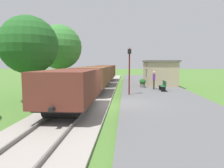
{
  "coord_description": "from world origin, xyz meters",
  "views": [
    {
      "loc": [
        0.5,
        -12.61,
        2.75
      ],
      "look_at": [
        -0.56,
        3.4,
        1.08
      ],
      "focal_mm": 32.58,
      "sensor_mm": 36.0,
      "label": 1
    }
  ],
  "objects_px": {
    "freight_train": "(97,76)",
    "person_waiting": "(154,79)",
    "tree_trackside_mid": "(29,45)",
    "bench_near_hut": "(163,86)",
    "potted_planter": "(143,83)",
    "station_hut": "(159,72)",
    "tree_trackside_far": "(59,47)",
    "lamp_post_near": "(129,62)"
  },
  "relations": [
    {
      "from": "lamp_post_near",
      "to": "tree_trackside_far",
      "type": "distance_m",
      "value": 9.11
    },
    {
      "from": "bench_near_hut",
      "to": "tree_trackside_mid",
      "type": "bearing_deg",
      "value": -155.94
    },
    {
      "from": "freight_train",
      "to": "potted_planter",
      "type": "relative_size",
      "value": 28.38
    },
    {
      "from": "tree_trackside_mid",
      "to": "person_waiting",
      "type": "bearing_deg",
      "value": 30.46
    },
    {
      "from": "freight_train",
      "to": "bench_near_hut",
      "type": "bearing_deg",
      "value": -19.03
    },
    {
      "from": "person_waiting",
      "to": "tree_trackside_far",
      "type": "distance_m",
      "value": 10.34
    },
    {
      "from": "station_hut",
      "to": "potted_planter",
      "type": "height_order",
      "value": "station_hut"
    },
    {
      "from": "freight_train",
      "to": "tree_trackside_far",
      "type": "distance_m",
      "value": 5.09
    },
    {
      "from": "freight_train",
      "to": "bench_near_hut",
      "type": "distance_m",
      "value": 6.67
    },
    {
      "from": "tree_trackside_mid",
      "to": "bench_near_hut",
      "type": "bearing_deg",
      "value": 24.06
    },
    {
      "from": "tree_trackside_mid",
      "to": "tree_trackside_far",
      "type": "distance_m",
      "value": 7.38
    },
    {
      "from": "bench_near_hut",
      "to": "potted_planter",
      "type": "height_order",
      "value": "potted_planter"
    },
    {
      "from": "person_waiting",
      "to": "tree_trackside_mid",
      "type": "xyz_separation_m",
      "value": [
        -9.41,
        -5.53,
        2.79
      ]
    },
    {
      "from": "freight_train",
      "to": "bench_near_hut",
      "type": "height_order",
      "value": "freight_train"
    },
    {
      "from": "bench_near_hut",
      "to": "tree_trackside_far",
      "type": "relative_size",
      "value": 0.22
    },
    {
      "from": "bench_near_hut",
      "to": "lamp_post_near",
      "type": "height_order",
      "value": "lamp_post_near"
    },
    {
      "from": "lamp_post_near",
      "to": "tree_trackside_mid",
      "type": "xyz_separation_m",
      "value": [
        -7.0,
        -2.09,
        1.17
      ]
    },
    {
      "from": "tree_trackside_far",
      "to": "station_hut",
      "type": "bearing_deg",
      "value": 13.72
    },
    {
      "from": "freight_train",
      "to": "person_waiting",
      "type": "xyz_separation_m",
      "value": [
        5.6,
        -1.13,
        -0.21
      ]
    },
    {
      "from": "freight_train",
      "to": "tree_trackside_mid",
      "type": "height_order",
      "value": "tree_trackside_mid"
    },
    {
      "from": "bench_near_hut",
      "to": "freight_train",
      "type": "bearing_deg",
      "value": 160.97
    },
    {
      "from": "station_hut",
      "to": "tree_trackside_far",
      "type": "distance_m",
      "value": 11.5
    },
    {
      "from": "person_waiting",
      "to": "lamp_post_near",
      "type": "height_order",
      "value": "lamp_post_near"
    },
    {
      "from": "bench_near_hut",
      "to": "potted_planter",
      "type": "xyz_separation_m",
      "value": [
        -1.61,
        2.46,
        0.0
      ]
    },
    {
      "from": "potted_planter",
      "to": "lamp_post_near",
      "type": "height_order",
      "value": "lamp_post_near"
    },
    {
      "from": "station_hut",
      "to": "bench_near_hut",
      "type": "height_order",
      "value": "station_hut"
    },
    {
      "from": "bench_near_hut",
      "to": "tree_trackside_mid",
      "type": "distance_m",
      "value": 11.5
    },
    {
      "from": "station_hut",
      "to": "person_waiting",
      "type": "distance_m",
      "value": 4.67
    },
    {
      "from": "freight_train",
      "to": "tree_trackside_mid",
      "type": "distance_m",
      "value": 8.09
    },
    {
      "from": "tree_trackside_mid",
      "to": "freight_train",
      "type": "bearing_deg",
      "value": 60.29
    },
    {
      "from": "person_waiting",
      "to": "tree_trackside_mid",
      "type": "height_order",
      "value": "tree_trackside_mid"
    },
    {
      "from": "station_hut",
      "to": "lamp_post_near",
      "type": "distance_m",
      "value": 8.78
    },
    {
      "from": "station_hut",
      "to": "tree_trackside_mid",
      "type": "xyz_separation_m",
      "value": [
        -10.6,
        -10.02,
        2.32
      ]
    },
    {
      "from": "freight_train",
      "to": "station_hut",
      "type": "xyz_separation_m",
      "value": [
        6.8,
        3.35,
        0.26
      ]
    },
    {
      "from": "person_waiting",
      "to": "bench_near_hut",
      "type": "bearing_deg",
      "value": 132.48
    },
    {
      "from": "station_hut",
      "to": "tree_trackside_far",
      "type": "relative_size",
      "value": 0.86
    },
    {
      "from": "freight_train",
      "to": "person_waiting",
      "type": "bearing_deg",
      "value": -11.43
    },
    {
      "from": "freight_train",
      "to": "potted_planter",
      "type": "distance_m",
      "value": 4.72
    },
    {
      "from": "freight_train",
      "to": "lamp_post_near",
      "type": "height_order",
      "value": "lamp_post_near"
    },
    {
      "from": "freight_train",
      "to": "potted_planter",
      "type": "bearing_deg",
      "value": 3.63
    },
    {
      "from": "bench_near_hut",
      "to": "person_waiting",
      "type": "relative_size",
      "value": 0.88
    },
    {
      "from": "potted_planter",
      "to": "tree_trackside_far",
      "type": "bearing_deg",
      "value": 177.33
    }
  ]
}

